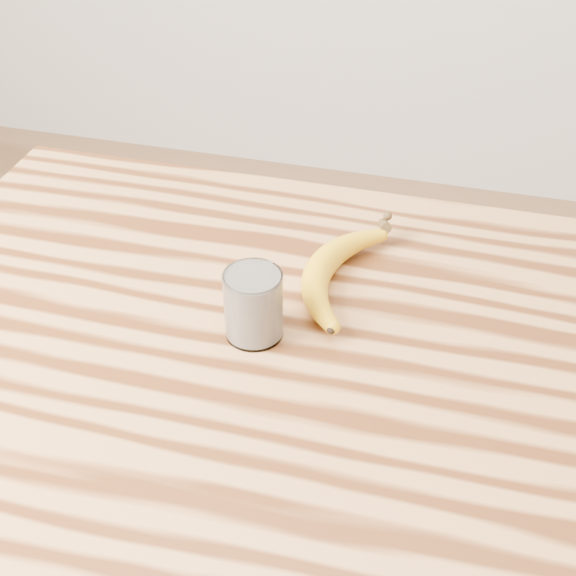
# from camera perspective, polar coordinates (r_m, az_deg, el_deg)

# --- Properties ---
(table) EXTENTS (1.20, 0.80, 0.90)m
(table) POSITION_cam_1_polar(r_m,az_deg,el_deg) (1.11, 1.37, -9.32)
(table) COLOR #B87D46
(table) RESTS_ON ground
(smoothie_glass) EXTENTS (0.08, 0.08, 0.09)m
(smoothie_glass) POSITION_cam_1_polar(r_m,az_deg,el_deg) (1.01, -2.47, -1.17)
(smoothie_glass) COLOR white
(smoothie_glass) RESTS_ON table
(banana) EXTENTS (0.16, 0.34, 0.04)m
(banana) POSITION_cam_1_polar(r_m,az_deg,el_deg) (1.11, 2.24, 1.40)
(banana) COLOR gold
(banana) RESTS_ON table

